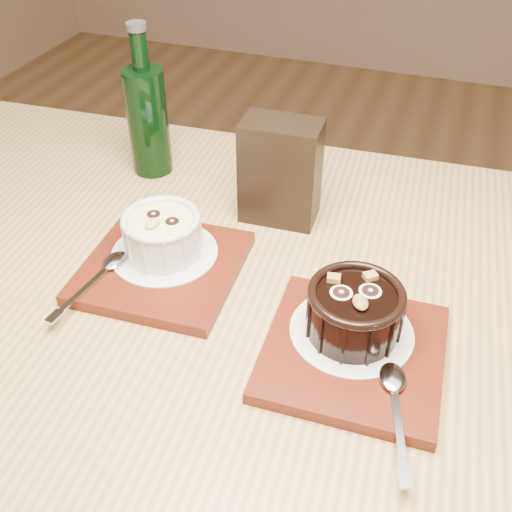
{
  "coord_description": "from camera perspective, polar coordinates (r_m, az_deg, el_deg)",
  "views": [
    {
      "loc": [
        0.22,
        -0.6,
        1.22
      ],
      "look_at": [
        0.05,
        -0.13,
        0.81
      ],
      "focal_mm": 42.0,
      "sensor_mm": 36.0,
      "label": 1
    }
  ],
  "objects": [
    {
      "name": "table",
      "position": [
        0.74,
        -0.66,
        -10.17
      ],
      "size": [
        1.24,
        0.86,
        0.75
      ],
      "rotation": [
        0.0,
        0.0,
        0.05
      ],
      "color": "olive",
      "rests_on": "ground"
    },
    {
      "name": "spoon_right",
      "position": [
        0.58,
        13.23,
        -13.82
      ],
      "size": [
        0.06,
        0.14,
        0.01
      ],
      "primitive_type": null,
      "rotation": [
        0.0,
        0.0,
        0.26
      ],
      "color": "silver",
      "rests_on": "tray_right"
    },
    {
      "name": "tray_right",
      "position": [
        0.63,
        9.22,
        -9.06
      ],
      "size": [
        0.19,
        0.19,
        0.01
      ],
      "primitive_type": "cube",
      "rotation": [
        0.0,
        0.0,
        0.03
      ],
      "color": "#561B0E",
      "rests_on": "table"
    },
    {
      "name": "condiment_stand",
      "position": [
        0.78,
        2.34,
        8.02
      ],
      "size": [
        0.1,
        0.06,
        0.14
      ],
      "primitive_type": "cube",
      "rotation": [
        0.0,
        0.0,
        0.05
      ],
      "color": "black",
      "rests_on": "table"
    },
    {
      "name": "green_bottle",
      "position": [
        0.9,
        -10.3,
        12.84
      ],
      "size": [
        0.06,
        0.06,
        0.22
      ],
      "color": "black",
      "rests_on": "table"
    },
    {
      "name": "tray_left",
      "position": [
        0.73,
        -8.92,
        -1.06
      ],
      "size": [
        0.19,
        0.19,
        0.01
      ],
      "primitive_type": "cube",
      "rotation": [
        0.0,
        0.0,
        0.05
      ],
      "color": "#561B0E",
      "rests_on": "table"
    },
    {
      "name": "doily_right",
      "position": [
        0.64,
        9.08,
        -7.07
      ],
      "size": [
        0.13,
        0.13,
        0.0
      ],
      "primitive_type": "cylinder",
      "color": "silver",
      "rests_on": "tray_right"
    },
    {
      "name": "ramekin_dark",
      "position": [
        0.62,
        9.37,
        -5.03
      ],
      "size": [
        0.1,
        0.1,
        0.06
      ],
      "rotation": [
        0.0,
        0.0,
        0.42
      ],
      "color": "black",
      "rests_on": "doily_right"
    },
    {
      "name": "doily_left",
      "position": [
        0.74,
        -8.69,
        0.34
      ],
      "size": [
        0.13,
        0.13,
        0.0
      ],
      "primitive_type": "cylinder",
      "color": "silver",
      "rests_on": "tray_left"
    },
    {
      "name": "spoon_left",
      "position": [
        0.71,
        -15.02,
        -2.0
      ],
      "size": [
        0.04,
        0.14,
        0.01
      ],
      "primitive_type": null,
      "rotation": [
        0.0,
        0.0,
        -0.13
      ],
      "color": "silver",
      "rests_on": "tray_left"
    },
    {
      "name": "ramekin_white",
      "position": [
        0.72,
        -8.92,
        2.2
      ],
      "size": [
        0.09,
        0.09,
        0.06
      ],
      "rotation": [
        0.0,
        0.0,
        -0.22
      ],
      "color": "silver",
      "rests_on": "doily_left"
    }
  ]
}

